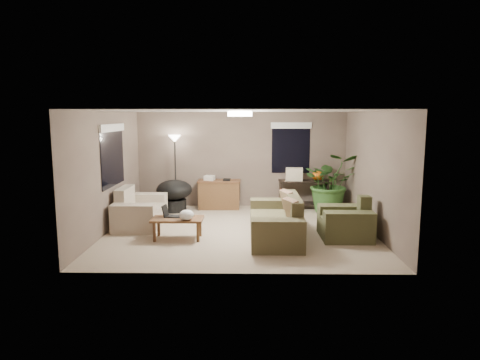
{
  "coord_description": "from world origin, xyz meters",
  "views": [
    {
      "loc": [
        0.15,
        -8.78,
        2.41
      ],
      "look_at": [
        0.0,
        0.2,
        1.05
      ],
      "focal_mm": 32.0,
      "sensor_mm": 36.0,
      "label": 1
    }
  ],
  "objects_px": {
    "console_table": "(304,192)",
    "cat_scratching_post": "(351,218)",
    "coffee_table": "(178,221)",
    "desk": "(219,194)",
    "armchair": "(346,223)",
    "floor_lamp": "(175,147)",
    "houseplant": "(330,189)",
    "main_sofa": "(277,223)",
    "papasan_chair": "(174,193)",
    "loveseat": "(139,212)"
  },
  "relations": [
    {
      "from": "armchair",
      "to": "loveseat",
      "type": "bearing_deg",
      "value": 168.0
    },
    {
      "from": "loveseat",
      "to": "console_table",
      "type": "relative_size",
      "value": 1.23
    },
    {
      "from": "papasan_chair",
      "to": "desk",
      "type": "bearing_deg",
      "value": 15.4
    },
    {
      "from": "papasan_chair",
      "to": "floor_lamp",
      "type": "bearing_deg",
      "value": 93.13
    },
    {
      "from": "houseplant",
      "to": "desk",
      "type": "bearing_deg",
      "value": 173.51
    },
    {
      "from": "main_sofa",
      "to": "armchair",
      "type": "height_order",
      "value": "same"
    },
    {
      "from": "console_table",
      "to": "papasan_chair",
      "type": "xyz_separation_m",
      "value": [
        -3.31,
        -0.32,
        0.03
      ]
    },
    {
      "from": "desk",
      "to": "papasan_chair",
      "type": "distance_m",
      "value": 1.16
    },
    {
      "from": "cat_scratching_post",
      "to": "loveseat",
      "type": "bearing_deg",
      "value": 178.45
    },
    {
      "from": "loveseat",
      "to": "console_table",
      "type": "xyz_separation_m",
      "value": [
        3.85,
        1.75,
        0.14
      ]
    },
    {
      "from": "console_table",
      "to": "houseplant",
      "type": "relative_size",
      "value": 0.87
    },
    {
      "from": "main_sofa",
      "to": "cat_scratching_post",
      "type": "xyz_separation_m",
      "value": [
        1.65,
        0.81,
        -0.08
      ]
    },
    {
      "from": "papasan_chair",
      "to": "houseplant",
      "type": "bearing_deg",
      "value": -0.18
    },
    {
      "from": "armchair",
      "to": "desk",
      "type": "distance_m",
      "value": 3.78
    },
    {
      "from": "armchair",
      "to": "main_sofa",
      "type": "bearing_deg",
      "value": -179.35
    },
    {
      "from": "floor_lamp",
      "to": "houseplant",
      "type": "relative_size",
      "value": 1.28
    },
    {
      "from": "armchair",
      "to": "houseplant",
      "type": "xyz_separation_m",
      "value": [
        0.14,
        2.35,
        0.29
      ]
    },
    {
      "from": "coffee_table",
      "to": "papasan_chair",
      "type": "xyz_separation_m",
      "value": [
        -0.48,
        2.48,
        0.11
      ]
    },
    {
      "from": "console_table",
      "to": "desk",
      "type": "bearing_deg",
      "value": -179.75
    },
    {
      "from": "floor_lamp",
      "to": "cat_scratching_post",
      "type": "relative_size",
      "value": 3.82
    },
    {
      "from": "coffee_table",
      "to": "desk",
      "type": "xyz_separation_m",
      "value": [
        0.64,
        2.79,
        0.02
      ]
    },
    {
      "from": "armchair",
      "to": "papasan_chair",
      "type": "bearing_deg",
      "value": 148.2
    },
    {
      "from": "desk",
      "to": "papasan_chair",
      "type": "relative_size",
      "value": 1.06
    },
    {
      "from": "armchair",
      "to": "desk",
      "type": "bearing_deg",
      "value": 135.18
    },
    {
      "from": "armchair",
      "to": "papasan_chair",
      "type": "height_order",
      "value": "armchair"
    },
    {
      "from": "console_table",
      "to": "cat_scratching_post",
      "type": "bearing_deg",
      "value": -67.39
    },
    {
      "from": "console_table",
      "to": "cat_scratching_post",
      "type": "height_order",
      "value": "console_table"
    },
    {
      "from": "houseplant",
      "to": "floor_lamp",
      "type": "bearing_deg",
      "value": 174.92
    },
    {
      "from": "coffee_table",
      "to": "papasan_chair",
      "type": "bearing_deg",
      "value": 101.04
    },
    {
      "from": "armchair",
      "to": "cat_scratching_post",
      "type": "distance_m",
      "value": 0.85
    },
    {
      "from": "houseplant",
      "to": "coffee_table",
      "type": "bearing_deg",
      "value": -144.49
    },
    {
      "from": "console_table",
      "to": "cat_scratching_post",
      "type": "relative_size",
      "value": 2.6
    },
    {
      "from": "houseplant",
      "to": "cat_scratching_post",
      "type": "relative_size",
      "value": 2.99
    },
    {
      "from": "console_table",
      "to": "papasan_chair",
      "type": "height_order",
      "value": "papasan_chair"
    },
    {
      "from": "desk",
      "to": "console_table",
      "type": "height_order",
      "value": "same"
    },
    {
      "from": "coffee_table",
      "to": "cat_scratching_post",
      "type": "xyz_separation_m",
      "value": [
        3.61,
        0.92,
        -0.14
      ]
    },
    {
      "from": "loveseat",
      "to": "cat_scratching_post",
      "type": "height_order",
      "value": "loveseat"
    },
    {
      "from": "main_sofa",
      "to": "papasan_chair",
      "type": "relative_size",
      "value": 2.12
    },
    {
      "from": "main_sofa",
      "to": "papasan_chair",
      "type": "height_order",
      "value": "main_sofa"
    },
    {
      "from": "cat_scratching_post",
      "to": "console_table",
      "type": "bearing_deg",
      "value": 112.61
    },
    {
      "from": "loveseat",
      "to": "papasan_chair",
      "type": "xyz_separation_m",
      "value": [
        0.54,
        1.44,
        0.17
      ]
    },
    {
      "from": "console_table",
      "to": "houseplant",
      "type": "xyz_separation_m",
      "value": [
        0.63,
        -0.33,
        0.15
      ]
    },
    {
      "from": "armchair",
      "to": "desk",
      "type": "xyz_separation_m",
      "value": [
        -2.68,
        2.67,
        0.08
      ]
    },
    {
      "from": "armchair",
      "to": "desk",
      "type": "height_order",
      "value": "armchair"
    },
    {
      "from": "coffee_table",
      "to": "desk",
      "type": "height_order",
      "value": "desk"
    },
    {
      "from": "armchair",
      "to": "papasan_chair",
      "type": "relative_size",
      "value": 0.97
    },
    {
      "from": "main_sofa",
      "to": "floor_lamp",
      "type": "relative_size",
      "value": 1.15
    },
    {
      "from": "main_sofa",
      "to": "floor_lamp",
      "type": "distance_m",
      "value": 3.89
    },
    {
      "from": "main_sofa",
      "to": "console_table",
      "type": "height_order",
      "value": "main_sofa"
    },
    {
      "from": "coffee_table",
      "to": "cat_scratching_post",
      "type": "height_order",
      "value": "cat_scratching_post"
    }
  ]
}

